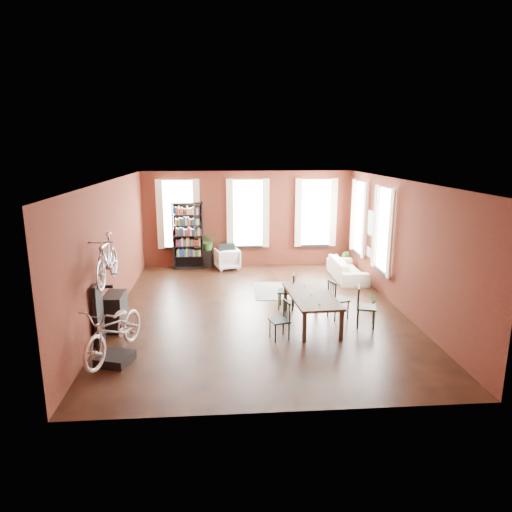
{
  "coord_description": "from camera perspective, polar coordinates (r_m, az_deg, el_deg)",
  "views": [
    {
      "loc": [
        -0.89,
        -10.69,
        3.95
      ],
      "look_at": [
        -0.02,
        0.6,
        1.25
      ],
      "focal_mm": 32.0,
      "sensor_mm": 36.0,
      "label": 1
    }
  ],
  "objects": [
    {
      "name": "dining_table",
      "position": [
        10.54,
        6.9,
        -6.64
      ],
      "size": [
        1.08,
        2.14,
        0.71
      ],
      "primitive_type": "cube",
      "rotation": [
        0.0,
        0.0,
        0.06
      ],
      "color": "#453A29",
      "rests_on": "ground"
    },
    {
      "name": "plant_stand",
      "position": [
        15.44,
        -6.05,
        -0.34
      ],
      "size": [
        0.33,
        0.33,
        0.59
      ],
      "primitive_type": "cube",
      "rotation": [
        0.0,
        0.0,
        -0.1
      ],
      "color": "black",
      "rests_on": "ground"
    },
    {
      "name": "dining_chair_b",
      "position": [
        11.44,
        3.84,
        -4.42
      ],
      "size": [
        0.51,
        0.51,
        0.9
      ],
      "primitive_type": "cube",
      "rotation": [
        0.0,
        0.0,
        -1.82
      ],
      "color": "black",
      "rests_on": "ground"
    },
    {
      "name": "bike_trainer",
      "position": [
        9.17,
        -17.21,
        -12.18
      ],
      "size": [
        0.73,
        0.73,
        0.17
      ],
      "primitive_type": "cube",
      "rotation": [
        0.0,
        0.0,
        -0.31
      ],
      "color": "black",
      "rests_on": "ground"
    },
    {
      "name": "white_armchair",
      "position": [
        15.17,
        -3.61,
        -0.22
      ],
      "size": [
        0.88,
        0.85,
        0.76
      ],
      "primitive_type": "imported",
      "rotation": [
        0.0,
        0.0,
        3.38
      ],
      "color": "white",
      "rests_on": "ground"
    },
    {
      "name": "dining_chair_d",
      "position": [
        10.98,
        10.24,
        -5.34
      ],
      "size": [
        0.52,
        0.52,
        0.92
      ],
      "primitive_type": "cube",
      "rotation": [
        0.0,
        0.0,
        1.84
      ],
      "color": "#193437",
      "rests_on": "ground"
    },
    {
      "name": "plant_by_sofa",
      "position": [
        15.42,
        10.89,
        -1.12
      ],
      "size": [
        0.59,
        0.73,
        0.29
      ],
      "primitive_type": "imported",
      "rotation": [
        0.0,
        0.0,
        -0.42
      ],
      "color": "#315E25",
      "rests_on": "ground"
    },
    {
      "name": "plant_small",
      "position": [
        11.77,
        14.28,
        -6.24
      ],
      "size": [
        0.37,
        0.47,
        0.15
      ],
      "primitive_type": "imported",
      "rotation": [
        0.0,
        0.0,
        0.41
      ],
      "color": "#366127",
      "rests_on": "ground"
    },
    {
      "name": "room",
      "position": [
        11.51,
        1.35,
        4.35
      ],
      "size": [
        9.0,
        9.04,
        3.22
      ],
      "color": "black",
      "rests_on": "ground"
    },
    {
      "name": "plant_on_stand",
      "position": [
        15.34,
        -5.96,
        1.62
      ],
      "size": [
        0.64,
        0.69,
        0.47
      ],
      "primitive_type": "imported",
      "rotation": [
        0.0,
        0.0,
        0.17
      ],
      "color": "#2C6227",
      "rests_on": "plant_stand"
    },
    {
      "name": "striped_rug",
      "position": [
        12.92,
        2.1,
        -4.36
      ],
      "size": [
        1.08,
        1.68,
        0.01
      ],
      "primitive_type": "cube",
      "rotation": [
        0.0,
        0.0,
        -0.03
      ],
      "color": "black",
      "rests_on": "ground"
    },
    {
      "name": "dining_chair_a",
      "position": [
        9.69,
        2.95,
        -8.05
      ],
      "size": [
        0.47,
        0.47,
        0.82
      ],
      "primitive_type": "cube",
      "rotation": [
        0.0,
        0.0,
        -1.3
      ],
      "color": "#1A3936",
      "rests_on": "ground"
    },
    {
      "name": "console_table",
      "position": [
        10.69,
        -17.16,
        -6.61
      ],
      "size": [
        0.4,
        0.8,
        0.8
      ],
      "primitive_type": "cube",
      "color": "black",
      "rests_on": "ground"
    },
    {
      "name": "bicycle_floor",
      "position": [
        8.74,
        -17.49,
        -5.96
      ],
      "size": [
        0.96,
        1.18,
        1.95
      ],
      "primitive_type": "imported",
      "rotation": [
        0.0,
        0.0,
        -0.31
      ],
      "color": "beige",
      "rests_on": "bike_trainer"
    },
    {
      "name": "cream_sofa",
      "position": [
        14.28,
        11.35,
        -1.21
      ],
      "size": [
        0.61,
        2.08,
        0.81
      ],
      "primitive_type": "imported",
      "rotation": [
        0.0,
        0.0,
        1.57
      ],
      "color": "beige",
      "rests_on": "ground"
    },
    {
      "name": "bookshelf",
      "position": [
        15.3,
        -8.49,
        2.54
      ],
      "size": [
        1.0,
        0.32,
        2.2
      ],
      "primitive_type": "cube",
      "color": "black",
      "rests_on": "ground"
    },
    {
      "name": "dining_chair_c",
      "position": [
        10.58,
        13.61,
        -6.22
      ],
      "size": [
        0.53,
        0.53,
        0.93
      ],
      "primitive_type": "cube",
      "rotation": [
        0.0,
        0.0,
        1.29
      ],
      "color": "black",
      "rests_on": "ground"
    },
    {
      "name": "bike_wall_rack",
      "position": [
        9.81,
        -19.07,
        -7.01
      ],
      "size": [
        0.16,
        0.6,
        1.3
      ],
      "primitive_type": "cube",
      "color": "black",
      "rests_on": "ground"
    },
    {
      "name": "bicycle_hung",
      "position": [
        9.35,
        -18.28,
        1.52
      ],
      "size": [
        0.47,
        1.0,
        1.66
      ],
      "primitive_type": "imported",
      "color": "#A5A8AD",
      "rests_on": "bike_wall_rack"
    }
  ]
}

